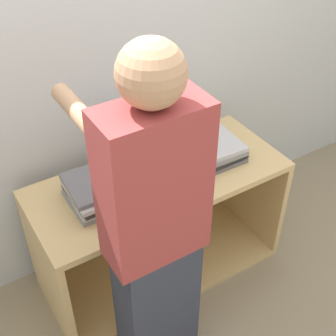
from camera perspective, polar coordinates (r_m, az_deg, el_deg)
The scene contains 7 objects.
ground_plane at distance 2.81m, azimuth 2.29°, elevation -15.87°, with size 12.00×12.00×0.00m, color gray.
wall_back at distance 2.48m, azimuth -6.05°, elevation 12.49°, with size 8.00×0.05×2.40m.
cart at distance 2.73m, azimuth -1.78°, elevation -6.13°, with size 1.37×0.59×0.72m.
laptop_open at distance 2.45m, azimuth -1.87°, elevation 0.71°, with size 0.30×0.39×0.28m.
laptop_stack_left at distance 2.30m, azimuth -8.20°, elevation -2.66°, with size 0.32×0.30×0.12m.
laptop_stack_right at distance 2.56m, azimuth 5.26°, elevation 2.15°, with size 0.31×0.29×0.10m.
person at distance 1.91m, azimuth -1.66°, elevation -8.83°, with size 0.40×0.53×1.74m.
Camera 1 is at (-0.95, -1.33, 2.28)m, focal length 50.00 mm.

